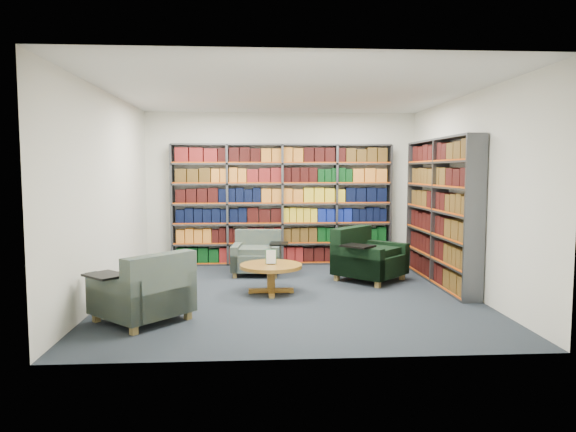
{
  "coord_description": "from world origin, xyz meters",
  "views": [
    {
      "loc": [
        -0.48,
        -7.07,
        1.73
      ],
      "look_at": [
        0.0,
        0.6,
        1.05
      ],
      "focal_mm": 32.0,
      "sensor_mm": 36.0,
      "label": 1
    }
  ],
  "objects": [
    {
      "name": "chair_teal_left",
      "position": [
        -0.46,
        1.5,
        0.29
      ],
      "size": [
        0.97,
        0.86,
        0.72
      ],
      "color": "#071E3D",
      "rests_on": "ground"
    },
    {
      "name": "bookshelf_right",
      "position": [
        2.34,
        0.6,
        1.1
      ],
      "size": [
        0.28,
        2.5,
        2.2
      ],
      "color": "#47494F",
      "rests_on": "ground"
    },
    {
      "name": "chair_teal_front",
      "position": [
        -1.74,
        -1.23,
        0.33
      ],
      "size": [
        1.26,
        1.26,
        0.81
      ],
      "color": "#071E3D",
      "rests_on": "ground"
    },
    {
      "name": "coffee_table",
      "position": [
        -0.27,
        0.07,
        0.33
      ],
      "size": [
        0.88,
        0.88,
        0.62
      ],
      "color": "olive",
      "rests_on": "ground"
    },
    {
      "name": "chair_green_right",
      "position": [
        1.25,
        0.89,
        0.33
      ],
      "size": [
        1.28,
        1.28,
        0.82
      ],
      "color": "black",
      "rests_on": "ground"
    },
    {
      "name": "bookshelf_back",
      "position": [
        0.0,
        2.34,
        1.1
      ],
      "size": [
        4.0,
        0.28,
        2.2
      ],
      "color": "#47494F",
      "rests_on": "ground"
    },
    {
      "name": "room_shell",
      "position": [
        0.0,
        0.0,
        1.4
      ],
      "size": [
        5.02,
        5.02,
        2.82
      ],
      "color": "black",
      "rests_on": "ground"
    }
  ]
}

